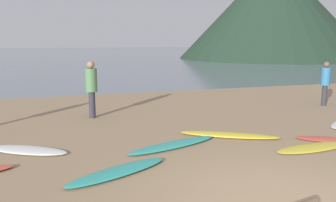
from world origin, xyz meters
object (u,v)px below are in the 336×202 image
surfboard_3 (118,171)px  surfboard_5 (229,135)px  surfboard_6 (313,148)px  person_3 (325,80)px  surfboard_4 (173,145)px  surfboard_2 (28,150)px  person_2 (91,85)px

surfboard_3 → surfboard_5: 3.60m
surfboard_5 → surfboard_6: surfboard_5 is taller
surfboard_3 → person_3: 9.83m
surfboard_6 → person_3: 6.10m
surfboard_4 → surfboard_5: 1.71m
surfboard_2 → surfboard_3: size_ratio=0.89×
surfboard_6 → person_2: bearing=127.8°
person_2 → person_3: (8.65, -0.51, -0.09)m
surfboard_4 → surfboard_6: bearing=-39.6°
surfboard_5 → surfboard_6: size_ratio=1.28×
surfboard_6 → person_2: person_2 is taller
surfboard_3 → surfboard_5: (3.18, 1.69, -0.00)m
surfboard_4 → surfboard_3: bearing=-158.5°
surfboard_3 → surfboard_4: (1.52, 1.29, -0.00)m
surfboard_5 → surfboard_4: bearing=-136.5°
surfboard_6 → person_3: (4.14, 4.37, 0.96)m
person_2 → surfboard_2: bearing=-140.6°
surfboard_2 → person_3: (10.39, 2.61, 0.95)m
surfboard_5 → person_2: bearing=163.5°
surfboard_5 → person_3: bearing=57.6°
surfboard_3 → surfboard_4: size_ratio=0.90×
surfboard_2 → surfboard_4: 3.30m
surfboard_6 → person_3: size_ratio=1.19×
surfboard_2 → person_3: size_ratio=1.16×
surfboard_6 → person_3: bearing=41.7°
person_3 → surfboard_2: bearing=16.8°
surfboard_5 → person_3: person_3 is taller
person_3 → surfboard_3: bearing=30.3°
person_2 → person_3: 8.67m
surfboard_3 → surfboard_2: bearing=106.6°
surfboard_6 → person_2: size_ratio=1.09×
surfboard_4 → person_2: (-1.50, 3.75, 1.03)m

